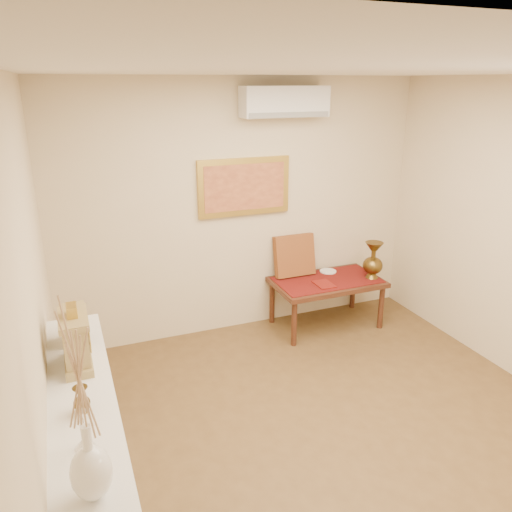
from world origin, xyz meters
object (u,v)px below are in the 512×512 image
display_ledge (90,462)px  brass_urn_tall (373,256)px  mantel_clock (76,340)px  low_table (327,286)px  white_vase (82,406)px  wooden_chest (74,324)px

display_ledge → brass_urn_tall: bearing=28.9°
mantel_clock → display_ledge: bearing=-92.6°
mantel_clock → low_table: (2.66, 1.58, -0.67)m
brass_urn_tall → mantel_clock: size_ratio=1.22×
display_ledge → mantel_clock: 0.73m
white_vase → brass_urn_tall: 4.12m
wooden_chest → brass_urn_tall: bearing=19.5°
wooden_chest → display_ledge: bearing=-91.1°
brass_urn_tall → wooden_chest: (-3.16, -1.12, 0.29)m
brass_urn_tall → low_table: (-0.50, 0.13, -0.32)m
brass_urn_tall → wooden_chest: bearing=-160.5°
white_vase → display_ledge: bearing=90.9°
wooden_chest → low_table: size_ratio=0.20×
white_vase → mantel_clock: white_vase is taller
display_ledge → wooden_chest: bearing=88.9°
white_vase → mantel_clock: 1.15m
brass_urn_tall → low_table: 0.61m
white_vase → wooden_chest: (-0.00, 1.45, -0.33)m
white_vase → display_ledge: size_ratio=0.45×
brass_urn_tall → white_vase: bearing=-140.9°
brass_urn_tall → mantel_clock: 3.49m
brass_urn_tall → display_ledge: bearing=-151.1°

